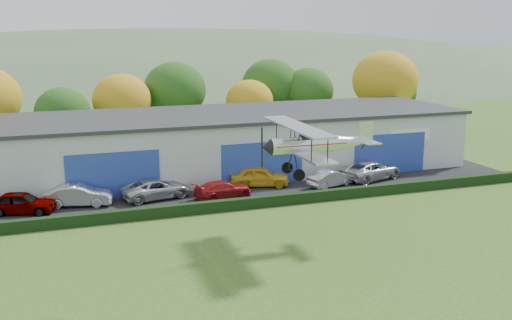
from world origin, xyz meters
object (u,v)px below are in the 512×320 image
object	(u,v)px
car_2	(157,189)
car_3	(223,189)
car_0	(21,203)
car_1	(79,195)
car_5	(331,178)
biplane	(313,143)
car_6	(371,170)
car_4	(259,176)
hangar	(240,141)

from	to	relation	value
car_2	car_3	bearing A→B (deg)	-119.20
car_0	car_1	xyz separation A→B (m)	(3.89, 0.59, -0.00)
car_5	biplane	bearing A→B (deg)	131.07
car_2	car_6	size ratio (longest dim) A/B	0.93
car_1	car_4	bearing A→B (deg)	-74.36
biplane	car_3	bearing A→B (deg)	106.71
car_4	car_6	world-z (taller)	car_4
car_0	car_5	bearing A→B (deg)	-74.72
car_3	car_4	xyz separation A→B (m)	(3.77, 2.29, 0.16)
car_1	car_5	distance (m)	19.76
car_3	car_6	xyz separation A→B (m)	(13.53, 1.25, 0.13)
car_5	car_6	distance (m)	4.39
car_4	car_6	distance (m)	9.82
car_2	car_5	world-z (taller)	car_2
car_2	car_4	world-z (taller)	car_4
car_0	car_6	bearing A→B (deg)	-72.54
car_1	car_3	bearing A→B (deg)	-85.64
car_0	car_1	bearing A→B (deg)	-64.71
car_5	biplane	size ratio (longest dim) A/B	0.50
biplane	car_6	bearing A→B (deg)	48.02
car_4	car_6	size ratio (longest dim) A/B	0.85
car_3	car_5	size ratio (longest dim) A/B	1.10
car_1	car_2	xyz separation A→B (m)	(5.69, 0.07, -0.04)
car_3	car_6	bearing A→B (deg)	-96.88
car_0	biplane	bearing A→B (deg)	-106.03
car_6	biplane	xyz separation A→B (m)	(-10.75, -11.39, 5.16)
car_2	car_6	world-z (taller)	car_6
car_6	biplane	distance (m)	16.49
car_2	car_4	size ratio (longest dim) A/B	1.10
car_1	car_3	xyz separation A→B (m)	(10.48, -1.46, -0.12)
hangar	car_3	bearing A→B (deg)	-115.75
car_1	car_4	world-z (taller)	car_4
car_0	car_4	world-z (taller)	car_4
car_1	biplane	world-z (taller)	biplane
hangar	car_4	bearing A→B (deg)	-93.67
car_3	biplane	size ratio (longest dim) A/B	0.55
car_3	car_4	world-z (taller)	car_4
car_1	car_0	bearing A→B (deg)	110.91
car_1	car_3	size ratio (longest dim) A/B	1.04
car_3	car_2	bearing A→B (deg)	60.17
hangar	car_2	distance (m)	11.62
car_0	car_3	bearing A→B (deg)	-76.79
car_6	car_5	bearing A→B (deg)	84.27
car_0	car_4	bearing A→B (deg)	-68.84
car_1	car_3	distance (m)	10.58
car_1	biplane	size ratio (longest dim) A/B	0.57
car_1	car_2	size ratio (longest dim) A/B	0.89
car_4	car_3	bearing A→B (deg)	138.06
hangar	car_2	bearing A→B (deg)	-141.47
car_4	hangar	bearing A→B (deg)	13.11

